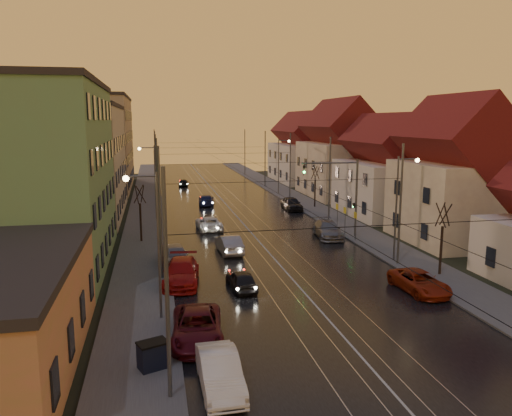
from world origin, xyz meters
TOP-DOWN VIEW (x-y plane):
  - ground at (0.00, 0.00)m, footprint 160.00×160.00m
  - road at (0.00, 40.00)m, footprint 16.00×120.00m
  - sidewalk_left at (-10.00, 40.00)m, footprint 4.00×120.00m
  - sidewalk_right at (10.00, 40.00)m, footprint 4.00×120.00m
  - tram_rail_0 at (-2.20, 40.00)m, footprint 0.06×120.00m
  - tram_rail_1 at (-0.77, 40.00)m, footprint 0.06×120.00m
  - tram_rail_2 at (0.77, 40.00)m, footprint 0.06×120.00m
  - tram_rail_3 at (2.20, 40.00)m, footprint 0.06×120.00m
  - apartment_left_1 at (-17.50, 14.00)m, footprint 10.00×18.00m
  - apartment_left_2 at (-17.50, 34.00)m, footprint 10.00×20.00m
  - apartment_left_3 at (-17.50, 58.00)m, footprint 10.00×24.00m
  - house_right_1 at (17.00, 15.00)m, footprint 8.67×10.20m
  - house_right_2 at (17.00, 28.00)m, footprint 9.18×12.24m
  - house_right_3 at (17.00, 43.00)m, footprint 9.18×14.28m
  - house_right_4 at (17.00, 61.00)m, footprint 9.18×16.32m
  - catenary_pole_l_0 at (-8.60, -6.00)m, footprint 0.16×0.16m
  - catenary_pole_l_1 at (-8.60, 9.00)m, footprint 0.16×0.16m
  - catenary_pole_r_1 at (8.60, 9.00)m, footprint 0.16×0.16m
  - catenary_pole_l_2 at (-8.60, 24.00)m, footprint 0.16×0.16m
  - catenary_pole_r_2 at (8.60, 24.00)m, footprint 0.16×0.16m
  - catenary_pole_l_3 at (-8.60, 39.00)m, footprint 0.16×0.16m
  - catenary_pole_r_3 at (8.60, 39.00)m, footprint 0.16×0.16m
  - catenary_pole_l_4 at (-8.60, 54.00)m, footprint 0.16×0.16m
  - catenary_pole_r_4 at (8.60, 54.00)m, footprint 0.16×0.16m
  - catenary_pole_l_5 at (-8.60, 72.00)m, footprint 0.16×0.16m
  - catenary_pole_r_5 at (8.60, 72.00)m, footprint 0.16×0.16m
  - street_lamp_0 at (-9.10, 2.00)m, footprint 1.75×0.32m
  - street_lamp_1 at (9.10, 10.00)m, footprint 1.75×0.32m
  - street_lamp_2 at (-9.10, 30.00)m, footprint 1.75×0.32m
  - street_lamp_3 at (9.10, 46.00)m, footprint 1.75×0.32m
  - traffic_light_mast at (7.99, 18.00)m, footprint 5.30×0.32m
  - bare_tree_0 at (-10.20, 20.00)m, footprint 1.09×1.09m
  - bare_tree_1 at (10.20, 6.00)m, footprint 1.09×1.09m
  - bare_tree_2 at (10.40, 34.00)m, footprint 1.09×1.09m
  - driving_car_0 at (-3.71, 5.99)m, footprint 1.73×3.81m
  - driving_car_1 at (-3.16, 14.99)m, footprint 1.86×4.60m
  - driving_car_2 at (-3.80, 23.87)m, footprint 2.42×4.90m
  - driving_car_3 at (-2.53, 38.41)m, footprint 2.32×4.79m
  - driving_car_4 at (-4.26, 57.56)m, footprint 1.78×3.80m
  - parked_left_0 at (-6.62, -5.58)m, footprint 1.63×4.45m
  - parked_left_1 at (-7.13, -1.02)m, footprint 2.84×5.41m
  - parked_left_2 at (-7.38, 7.86)m, footprint 2.84×5.67m
  - parked_left_3 at (-7.60, 12.17)m, footprint 2.40×4.82m
  - parked_right_0 at (7.10, 3.27)m, footprint 2.47×4.87m
  - parked_right_1 at (6.54, 18.53)m, footprint 2.64×5.38m
  - parked_right_2 at (7.15, 32.98)m, footprint 1.93×4.65m
  - dumpster at (-9.23, -3.59)m, footprint 1.41×1.19m

SIDE VIEW (x-z plane):
  - ground at x=0.00m, z-range 0.00..0.00m
  - road at x=0.00m, z-range 0.00..0.04m
  - tram_rail_0 at x=-2.20m, z-range 0.04..0.07m
  - tram_rail_1 at x=-0.77m, z-range 0.04..0.07m
  - tram_rail_2 at x=0.77m, z-range 0.04..0.07m
  - tram_rail_3 at x=2.20m, z-range 0.04..0.07m
  - sidewalk_left at x=-10.00m, z-range 0.00..0.15m
  - sidewalk_right at x=10.00m, z-range 0.00..0.15m
  - driving_car_4 at x=-4.26m, z-range 0.00..1.26m
  - driving_car_0 at x=-3.71m, z-range 0.00..1.27m
  - parked_right_0 at x=7.10m, z-range 0.00..1.32m
  - driving_car_2 at x=-3.80m, z-range 0.00..1.34m
  - driving_car_3 at x=-2.53m, z-range 0.00..1.34m
  - dumpster at x=-9.23m, z-range 0.15..1.25m
  - parked_left_1 at x=-7.13m, z-range 0.00..1.45m
  - parked_left_0 at x=-6.62m, z-range 0.00..1.46m
  - driving_car_1 at x=-3.16m, z-range 0.00..1.49m
  - parked_right_1 at x=6.54m, z-range 0.00..1.51m
  - parked_right_2 at x=7.15m, z-range 0.00..1.57m
  - parked_left_3 at x=-7.60m, z-range 0.00..1.58m
  - parked_left_2 at x=-7.38m, z-range 0.00..1.58m
  - bare_tree_0 at x=-10.20m, z-range -0.07..5.04m
  - bare_tree_1 at x=10.20m, z-range -0.07..5.04m
  - bare_tree_2 at x=10.40m, z-range -0.07..5.04m
  - catenary_pole_l_0 at x=-8.60m, z-range 0.00..9.00m
  - catenary_pole_l_1 at x=-8.60m, z-range 0.00..9.00m
  - catenary_pole_r_1 at x=8.60m, z-range 0.00..9.00m
  - catenary_pole_l_2 at x=-8.60m, z-range 0.00..9.00m
  - catenary_pole_r_2 at x=8.60m, z-range 0.00..9.00m
  - catenary_pole_l_3 at x=-8.60m, z-range 0.00..9.00m
  - catenary_pole_r_3 at x=8.60m, z-range 0.00..9.00m
  - catenary_pole_l_4 at x=-8.60m, z-range 0.00..9.00m
  - catenary_pole_r_4 at x=8.60m, z-range 0.00..9.00m
  - catenary_pole_l_5 at x=-8.60m, z-range 0.00..9.00m
  - catenary_pole_r_5 at x=8.60m, z-range 0.00..9.00m
  - traffic_light_mast at x=7.99m, z-range 1.00..8.20m
  - house_right_2 at x=17.00m, z-range 0.04..9.24m
  - street_lamp_0 at x=-9.10m, z-range 0.89..8.89m
  - street_lamp_1 at x=9.10m, z-range 0.89..8.89m
  - street_lamp_2 at x=-9.10m, z-range 0.89..8.89m
  - street_lamp_3 at x=9.10m, z-range 0.89..8.89m
  - house_right_4 at x=17.00m, z-range 0.05..10.05m
  - house_right_1 at x=17.00m, z-range 0.05..10.85m
  - house_right_3 at x=17.00m, z-range 0.05..11.55m
  - apartment_left_2 at x=-17.50m, z-range 0.00..12.00m
  - apartment_left_1 at x=-17.50m, z-range 0.00..13.00m
  - apartment_left_3 at x=-17.50m, z-range 0.00..14.00m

